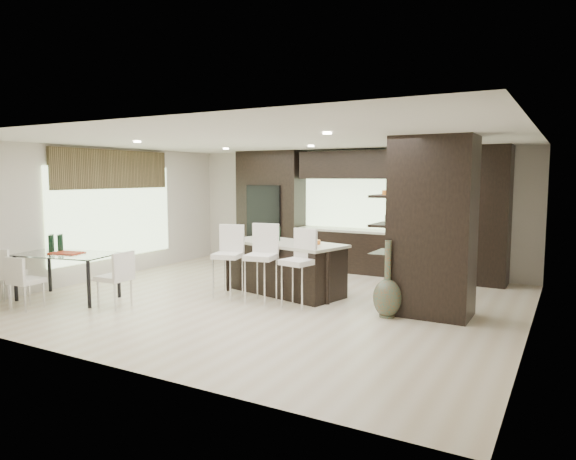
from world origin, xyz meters
The scene contains 22 objects.
ground centered at (0.00, 0.00, 0.00)m, with size 8.00×8.00×0.00m, color beige.
back_wall centered at (0.00, 3.50, 1.35)m, with size 8.00×0.02×2.70m, color beige.
left_wall centered at (-4.00, 0.00, 1.35)m, with size 0.02×7.00×2.70m, color beige.
right_wall centered at (4.00, 0.00, 1.35)m, with size 0.02×7.00×2.70m, color beige.
ceiling centered at (0.00, 0.00, 2.70)m, with size 8.00×7.00×0.02m, color white.
window_left centered at (-3.96, 0.20, 1.35)m, with size 0.04×3.20×1.90m, color #B2D199.
window_back centered at (0.60, 3.46, 1.55)m, with size 3.40×0.04×1.20m, color #B2D199.
stone_accent centered at (-3.93, 0.20, 2.25)m, with size 0.08×3.00×0.80m, color brown.
ceiling_spots centered at (0.00, 0.25, 2.68)m, with size 4.00×3.00×0.02m, color white.
back_cabinetry centered at (0.50, 3.17, 1.35)m, with size 6.80×0.68×2.70m, color black.
refrigerator centered at (-1.90, 3.12, 0.95)m, with size 0.90×0.68×1.90m, color black.
partition_column centered at (2.60, 0.40, 1.35)m, with size 1.20×0.80×2.70m, color black.
kitchen_island centered at (-0.06, 0.60, 0.46)m, with size 2.23×0.96×0.93m, color black.
stool_left centered at (-0.75, -0.21, 0.51)m, with size 0.45×0.45×1.02m, color white.
stool_mid centered at (-0.06, -0.21, 0.53)m, with size 0.47×0.47×1.06m, color white.
stool_right centered at (0.62, -0.21, 0.51)m, with size 0.45×0.45×1.02m, color white.
bench centered at (0.07, 0.85, 0.25)m, with size 1.28×0.49×0.49m, color black.
floor_vase centered at (2.07, -0.05, 0.58)m, with size 0.43×0.43×1.16m, color #4B5039, non-canonical shape.
dining_table centered at (-3.07, -1.64, 0.40)m, with size 1.65×0.93×0.79m, color white.
chair_near centered at (-3.07, -2.40, 0.39)m, with size 0.43×0.43×0.79m, color white.
chair_far centered at (-3.59, -2.43, 0.44)m, with size 0.48×0.48×0.89m, color white.
chair_end centered at (-1.94, -1.64, 0.42)m, with size 0.46×0.46×0.84m, color white.
Camera 1 is at (4.45, -7.35, 2.11)m, focal length 32.00 mm.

